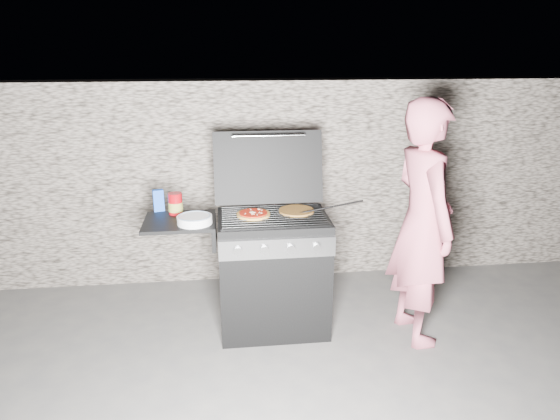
{
  "coord_description": "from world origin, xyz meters",
  "views": [
    {
      "loc": [
        -0.35,
        -3.4,
        2.08
      ],
      "look_at": [
        0.05,
        0.0,
        0.95
      ],
      "focal_mm": 32.0,
      "sensor_mm": 36.0,
      "label": 1
    }
  ],
  "objects": [
    {
      "name": "pizza_plain",
      "position": [
        0.18,
        0.07,
        0.92
      ],
      "size": [
        0.34,
        0.34,
        0.01
      ],
      "primitive_type": "cylinder",
      "rotation": [
        0.0,
        0.0,
        0.39
      ],
      "color": "#B97F2A",
      "rests_on": "gas_grill"
    },
    {
      "name": "plate_stack",
      "position": [
        -0.56,
        -0.09,
        0.93
      ],
      "size": [
        0.25,
        0.25,
        0.06
      ],
      "primitive_type": "cylinder",
      "rotation": [
        0.0,
        0.0,
        0.02
      ],
      "color": "white",
      "rests_on": "gas_grill"
    },
    {
      "name": "sauce_jar",
      "position": [
        -0.7,
        0.14,
        0.98
      ],
      "size": [
        0.11,
        0.11,
        0.16
      ],
      "primitive_type": "cylinder",
      "rotation": [
        0.0,
        0.0,
        0.1
      ],
      "color": "#93060D",
      "rests_on": "gas_grill"
    },
    {
      "name": "tongs",
      "position": [
        0.41,
        0.0,
        0.96
      ],
      "size": [
        0.51,
        0.03,
        0.1
      ],
      "primitive_type": "cylinder",
      "rotation": [
        0.0,
        1.4,
        -0.03
      ],
      "color": "black",
      "rests_on": "gas_grill"
    },
    {
      "name": "ground",
      "position": [
        0.0,
        0.0,
        0.0
      ],
      "size": [
        50.0,
        50.0,
        0.0
      ],
      "primitive_type": "plane",
      "color": "#494848"
    },
    {
      "name": "person",
      "position": [
        1.04,
        -0.22,
        0.88
      ],
      "size": [
        0.49,
        0.69,
        1.77
      ],
      "primitive_type": "imported",
      "rotation": [
        0.0,
        0.0,
        1.68
      ],
      "color": "#BE596B",
      "rests_on": "ground"
    },
    {
      "name": "blue_carton",
      "position": [
        -0.83,
        0.23,
        0.98
      ],
      "size": [
        0.08,
        0.06,
        0.16
      ],
      "primitive_type": "cube",
      "rotation": [
        0.0,
        0.0,
        0.24
      ],
      "color": "blue",
      "rests_on": "gas_grill"
    },
    {
      "name": "gas_grill",
      "position": [
        -0.25,
        0.0,
        0.46
      ],
      "size": [
        1.34,
        0.79,
        0.91
      ],
      "primitive_type": null,
      "color": "black",
      "rests_on": "ground"
    },
    {
      "name": "pizza_topped",
      "position": [
        -0.14,
        0.01,
        0.92
      ],
      "size": [
        0.24,
        0.24,
        0.03
      ],
      "primitive_type": null,
      "rotation": [
        0.0,
        0.0,
        -0.0
      ],
      "color": "#E1BF77",
      "rests_on": "gas_grill"
    },
    {
      "name": "stone_wall",
      "position": [
        0.0,
        1.05,
        0.9
      ],
      "size": [
        8.0,
        0.35,
        1.8
      ],
      "primitive_type": "cube",
      "color": "#A29385",
      "rests_on": "ground"
    }
  ]
}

